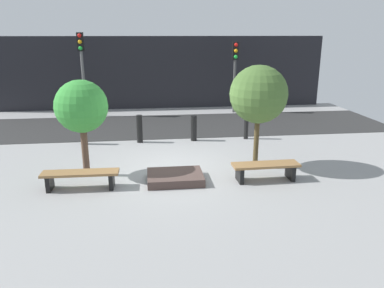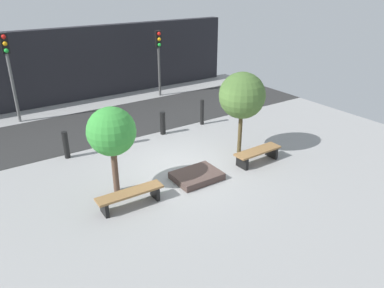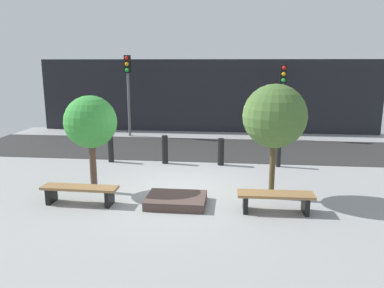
% 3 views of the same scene
% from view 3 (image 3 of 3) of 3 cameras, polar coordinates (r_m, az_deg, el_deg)
% --- Properties ---
extents(ground_plane, '(18.00, 18.00, 0.00)m').
position_cam_3_polar(ground_plane, '(9.80, -1.62, -7.30)').
color(ground_plane, gray).
extents(road_strip, '(18.00, 3.99, 0.01)m').
position_cam_3_polar(road_strip, '(14.56, 1.04, -0.72)').
color(road_strip, '#2B2B2B').
rests_on(road_strip, ground).
extents(building_facade, '(16.20, 0.50, 3.44)m').
position_cam_3_polar(building_facade, '(18.18, 2.20, 7.36)').
color(building_facade, black).
rests_on(building_facade, ground).
extents(bench_left, '(1.82, 0.46, 0.43)m').
position_cam_3_polar(bench_left, '(9.29, -16.72, -6.91)').
color(bench_left, black).
rests_on(bench_left, ground).
extents(bench_right, '(1.70, 0.51, 0.44)m').
position_cam_3_polar(bench_right, '(8.64, 12.59, -8.10)').
color(bench_right, black).
rests_on(bench_right, ground).
extents(planter_bed, '(1.39, 1.05, 0.21)m').
position_cam_3_polar(planter_bed, '(8.94, -2.41, -8.58)').
color(planter_bed, '#4B3A35').
rests_on(planter_bed, ground).
extents(tree_behind_left_bench, '(1.32, 1.32, 2.49)m').
position_cam_3_polar(tree_behind_left_bench, '(9.75, -15.21, 3.17)').
color(tree_behind_left_bench, brown).
rests_on(tree_behind_left_bench, ground).
extents(tree_behind_right_bench, '(1.53, 1.53, 2.81)m').
position_cam_3_polar(tree_behind_right_bench, '(9.11, 12.49, 4.11)').
color(tree_behind_right_bench, '#4C3E24').
rests_on(tree_behind_right_bench, ground).
extents(bollard_far_left, '(0.19, 0.19, 0.94)m').
position_cam_3_polar(bollard_far_left, '(12.87, -12.29, -0.63)').
color(bollard_far_left, black).
rests_on(bollard_far_left, ground).
extents(bollard_left, '(0.20, 0.20, 0.94)m').
position_cam_3_polar(bollard_left, '(12.41, -4.15, -0.84)').
color(bollard_left, black).
rests_on(bollard_left, ground).
extents(bollard_center, '(0.21, 0.21, 0.88)m').
position_cam_3_polar(bollard_center, '(12.22, 4.42, -1.19)').
color(bollard_center, black).
rests_on(bollard_center, ground).
extents(bollard_right, '(0.15, 0.15, 1.05)m').
position_cam_3_polar(bollard_right, '(12.29, 13.08, -1.02)').
color(bollard_right, black).
rests_on(bollard_right, ground).
extents(traffic_light_west, '(0.28, 0.27, 3.61)m').
position_cam_3_polar(traffic_light_west, '(17.07, -9.73, 9.48)').
color(traffic_light_west, slate).
rests_on(traffic_light_west, ground).
extents(traffic_light_mid_west, '(0.28, 0.27, 3.20)m').
position_cam_3_polar(traffic_light_mid_west, '(16.58, 13.65, 8.31)').
color(traffic_light_mid_west, '#4B4B4B').
rests_on(traffic_light_mid_west, ground).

